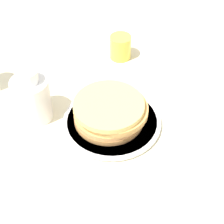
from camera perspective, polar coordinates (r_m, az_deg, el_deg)
ground_plane at (r=0.92m, az=-0.49°, el=-0.79°), size 4.00×4.00×0.00m
plate at (r=0.90m, az=0.00°, el=-1.47°), size 0.24×0.24×0.01m
pancake_stack at (r=0.88m, az=-0.21°, el=0.08°), size 0.18×0.17×0.05m
juice_glass at (r=1.09m, az=1.30°, el=9.86°), size 0.06×0.06×0.07m
cream_jug at (r=0.90m, az=-12.13°, el=2.15°), size 0.09×0.09×0.14m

